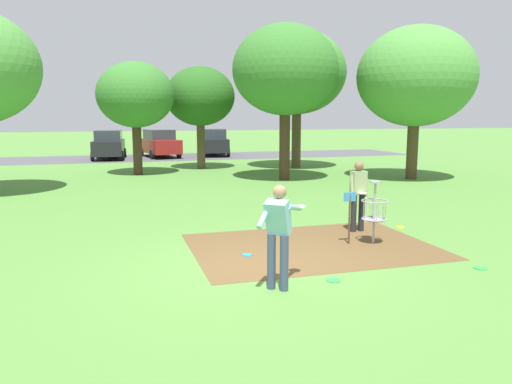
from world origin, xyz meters
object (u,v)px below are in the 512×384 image
disc_golf_basket (372,210)px  parked_car_center_left (159,143)px  player_foreground_watching (279,230)px  parked_car_center_right (213,142)px  tree_mid_center (135,95)px  frisbee_mid_grass (400,227)px  player_throwing (358,192)px  frisbee_far_left (247,255)px  frisbee_by_tee (333,281)px  tree_far_left (285,70)px  parked_car_leftmost (109,145)px  frisbee_near_basket (481,268)px  tree_mid_left (416,77)px  tree_far_center (297,73)px  tree_near_left (200,97)px

disc_golf_basket → parked_car_center_left: size_ratio=0.31×
player_foreground_watching → parked_car_center_left: parked_car_center_left is taller
parked_car_center_right → tree_mid_center: bearing=-119.7°
frisbee_mid_grass → disc_golf_basket: bearing=-142.1°
player_throwing → frisbee_far_left: size_ratio=8.48×
player_throwing → frisbee_by_tee: player_throwing is taller
disc_golf_basket → tree_far_left: bearing=80.5°
frisbee_mid_grass → parked_car_leftmost: size_ratio=0.05×
player_throwing → parked_car_center_right: bearing=87.1°
tree_mid_center → tree_far_left: tree_far_left is taller
player_foreground_watching → player_throwing: (3.15, 3.26, -0.02)m
player_foreground_watching → tree_far_left: 14.18m
frisbee_near_basket → player_foreground_watching: bearing=179.5°
tree_mid_left → tree_far_left: tree_far_left is taller
disc_golf_basket → parked_car_leftmost: size_ratio=0.32×
frisbee_near_basket → tree_far_center: (3.02, 17.39, 4.98)m
parked_car_center_left → parked_car_center_right: bearing=5.0°
player_throwing → frisbee_near_basket: 3.53m
tree_near_left → frisbee_by_tee: bearing=-93.0°
tree_mid_left → tree_far_left: bearing=166.2°
disc_golf_basket → frisbee_by_tee: size_ratio=6.11×
frisbee_mid_grass → parked_car_leftmost: bearing=107.5°
tree_mid_left → parked_car_center_left: (-9.60, 14.68, -3.50)m
player_throwing → tree_mid_left: size_ratio=0.26×
tree_near_left → parked_car_center_right: 8.94m
parked_car_leftmost → parked_car_center_right: (7.00, 0.83, 0.00)m
tree_far_center → parked_car_leftmost: 13.38m
player_foreground_watching → tree_far_center: tree_far_center is taller
frisbee_by_tee → tree_near_left: size_ratio=0.04×
disc_golf_basket → tree_far_left: size_ratio=0.21×
tree_mid_left → tree_far_left: 5.64m
disc_golf_basket → tree_far_center: 16.28m
frisbee_near_basket → tree_mid_left: size_ratio=0.04×
frisbee_by_tee → tree_mid_left: 15.28m
tree_far_center → tree_near_left: bearing=168.5°
tree_mid_left → tree_far_center: size_ratio=0.91×
disc_golf_basket → frisbee_mid_grass: size_ratio=6.49×
tree_far_left → tree_near_left: bearing=116.0°
parked_car_center_left → disc_golf_basket: bearing=-84.4°
frisbee_by_tee → tree_far_left: (3.66, 12.76, 4.66)m
tree_mid_left → player_foreground_watching: bearing=-131.4°
player_throwing → parked_car_leftmost: size_ratio=0.40×
tree_near_left → tree_far_left: 6.20m
frisbee_near_basket → parked_car_center_right: (0.38, 26.56, 0.91)m
frisbee_by_tee → frisbee_far_left: size_ratio=1.13×
frisbee_far_left → parked_car_center_right: 24.91m
frisbee_by_tee → frisbee_far_left: 2.16m
frisbee_far_left → tree_far_center: (6.93, 15.35, 4.98)m
player_foreground_watching → frisbee_near_basket: (3.95, -0.03, -0.98)m
frisbee_mid_grass → tree_far_left: bearing=88.2°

